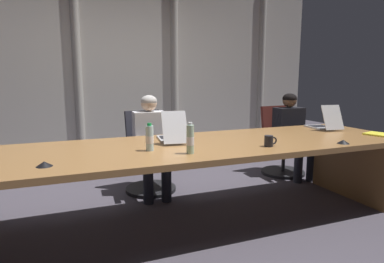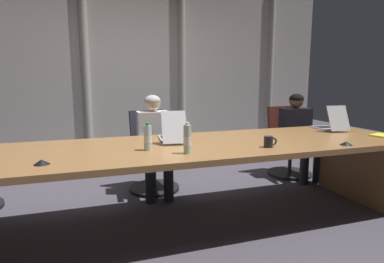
{
  "view_description": "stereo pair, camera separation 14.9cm",
  "coord_description": "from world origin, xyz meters",
  "px_view_note": "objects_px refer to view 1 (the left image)",
  "views": [
    {
      "loc": [
        -0.94,
        -2.7,
        1.34
      ],
      "look_at": [
        0.16,
        0.1,
        0.85
      ],
      "focal_mm": 30.69,
      "sensor_mm": 36.0,
      "label": 1
    },
    {
      "loc": [
        -0.8,
        -2.75,
        1.34
      ],
      "look_at": [
        0.16,
        0.1,
        0.85
      ],
      "focal_mm": 30.69,
      "sensor_mm": 36.0,
      "label": 2
    }
  ],
  "objects_px": {
    "office_chair_center": "(281,149)",
    "water_bottle_secondary": "(190,139)",
    "person_left_mid": "(151,139)",
    "laptop_left_mid": "(172,135)",
    "coffee_mug_near": "(269,141)",
    "laptop_center": "(324,124)",
    "conference_mic_middle": "(343,142)",
    "office_chair_left_mid": "(149,161)",
    "water_bottle_primary": "(150,138)",
    "person_center": "(292,130)",
    "conference_mic_left_side": "(44,164)",
    "spiral_notepad": "(382,135)"
  },
  "relations": [
    {
      "from": "laptop_center",
      "to": "coffee_mug_near",
      "type": "bearing_deg",
      "value": 124.29
    },
    {
      "from": "office_chair_center",
      "to": "spiral_notepad",
      "type": "distance_m",
      "value": 1.44
    },
    {
      "from": "coffee_mug_near",
      "to": "conference_mic_middle",
      "type": "relative_size",
      "value": 1.12
    },
    {
      "from": "laptop_center",
      "to": "water_bottle_secondary",
      "type": "xyz_separation_m",
      "value": [
        -1.92,
        -0.61,
        0.06
      ]
    },
    {
      "from": "office_chair_left_mid",
      "to": "spiral_notepad",
      "type": "distance_m",
      "value": 2.58
    },
    {
      "from": "office_chair_left_mid",
      "to": "water_bottle_primary",
      "type": "relative_size",
      "value": 4.15
    },
    {
      "from": "laptop_center",
      "to": "coffee_mug_near",
      "type": "xyz_separation_m",
      "value": [
        -1.18,
        -0.61,
        -0.01
      ]
    },
    {
      "from": "office_chair_left_mid",
      "to": "person_left_mid",
      "type": "distance_m",
      "value": 0.34
    },
    {
      "from": "laptop_left_mid",
      "to": "conference_mic_middle",
      "type": "bearing_deg",
      "value": -108.57
    },
    {
      "from": "person_center",
      "to": "spiral_notepad",
      "type": "relative_size",
      "value": 3.2
    },
    {
      "from": "laptop_center",
      "to": "person_center",
      "type": "relative_size",
      "value": 0.4
    },
    {
      "from": "water_bottle_primary",
      "to": "laptop_center",
      "type": "bearing_deg",
      "value": 10.15
    },
    {
      "from": "person_center",
      "to": "water_bottle_secondary",
      "type": "distance_m",
      "value": 2.34
    },
    {
      "from": "laptop_left_mid",
      "to": "water_bottle_secondary",
      "type": "bearing_deg",
      "value": -175.04
    },
    {
      "from": "laptop_left_mid",
      "to": "coffee_mug_near",
      "type": "bearing_deg",
      "value": -120.19
    },
    {
      "from": "laptop_left_mid",
      "to": "water_bottle_primary",
      "type": "height_order",
      "value": "laptop_left_mid"
    },
    {
      "from": "water_bottle_primary",
      "to": "conference_mic_left_side",
      "type": "bearing_deg",
      "value": -164.9
    },
    {
      "from": "water_bottle_primary",
      "to": "laptop_left_mid",
      "type": "bearing_deg",
      "value": 48.43
    },
    {
      "from": "office_chair_center",
      "to": "conference_mic_middle",
      "type": "height_order",
      "value": "office_chair_center"
    },
    {
      "from": "laptop_center",
      "to": "office_chair_left_mid",
      "type": "height_order",
      "value": "laptop_center"
    },
    {
      "from": "office_chair_center",
      "to": "conference_mic_middle",
      "type": "relative_size",
      "value": 8.6
    },
    {
      "from": "coffee_mug_near",
      "to": "conference_mic_left_side",
      "type": "distance_m",
      "value": 1.8
    },
    {
      "from": "coffee_mug_near",
      "to": "spiral_notepad",
      "type": "distance_m",
      "value": 1.42
    },
    {
      "from": "office_chair_center",
      "to": "conference_mic_middle",
      "type": "bearing_deg",
      "value": -22.46
    },
    {
      "from": "office_chair_left_mid",
      "to": "water_bottle_primary",
      "type": "distance_m",
      "value": 1.31
    },
    {
      "from": "water_bottle_secondary",
      "to": "spiral_notepad",
      "type": "xyz_separation_m",
      "value": [
        2.16,
        0.03,
        -0.11
      ]
    },
    {
      "from": "person_left_mid",
      "to": "water_bottle_secondary",
      "type": "bearing_deg",
      "value": 2.86
    },
    {
      "from": "water_bottle_secondary",
      "to": "person_center",
      "type": "bearing_deg",
      "value": 32.06
    },
    {
      "from": "person_center",
      "to": "conference_mic_left_side",
      "type": "relative_size",
      "value": 10.3
    },
    {
      "from": "laptop_left_mid",
      "to": "water_bottle_secondary",
      "type": "relative_size",
      "value": 2.03
    },
    {
      "from": "conference_mic_left_side",
      "to": "spiral_notepad",
      "type": "distance_m",
      "value": 3.22
    },
    {
      "from": "office_chair_center",
      "to": "person_left_mid",
      "type": "bearing_deg",
      "value": -90.13
    },
    {
      "from": "spiral_notepad",
      "to": "conference_mic_left_side",
      "type": "bearing_deg",
      "value": 163.93
    },
    {
      "from": "water_bottle_primary",
      "to": "spiral_notepad",
      "type": "distance_m",
      "value": 2.44
    },
    {
      "from": "coffee_mug_near",
      "to": "laptop_center",
      "type": "bearing_deg",
      "value": 27.33
    },
    {
      "from": "person_left_mid",
      "to": "conference_mic_left_side",
      "type": "xyz_separation_m",
      "value": [
        -1.06,
        -1.23,
        0.12
      ]
    },
    {
      "from": "laptop_center",
      "to": "spiral_notepad",
      "type": "distance_m",
      "value": 0.63
    },
    {
      "from": "office_chair_center",
      "to": "coffee_mug_near",
      "type": "bearing_deg",
      "value": -45.38
    },
    {
      "from": "office_chair_left_mid",
      "to": "water_bottle_primary",
      "type": "bearing_deg",
      "value": -20.46
    },
    {
      "from": "office_chair_left_mid",
      "to": "water_bottle_secondary",
      "type": "bearing_deg",
      "value": -7.42
    },
    {
      "from": "laptop_left_mid",
      "to": "water_bottle_primary",
      "type": "xyz_separation_m",
      "value": [
        -0.3,
        -0.34,
        0.05
      ]
    },
    {
      "from": "office_chair_left_mid",
      "to": "office_chair_center",
      "type": "xyz_separation_m",
      "value": [
        1.92,
        -0.0,
        -0.0
      ]
    },
    {
      "from": "office_chair_center",
      "to": "water_bottle_primary",
      "type": "height_order",
      "value": "water_bottle_primary"
    },
    {
      "from": "office_chair_center",
      "to": "water_bottle_secondary",
      "type": "height_order",
      "value": "water_bottle_secondary"
    },
    {
      "from": "person_center",
      "to": "water_bottle_secondary",
      "type": "bearing_deg",
      "value": -56.46
    },
    {
      "from": "office_chair_center",
      "to": "person_left_mid",
      "type": "height_order",
      "value": "person_left_mid"
    },
    {
      "from": "laptop_left_mid",
      "to": "coffee_mug_near",
      "type": "relative_size",
      "value": 4.11
    },
    {
      "from": "water_bottle_primary",
      "to": "spiral_notepad",
      "type": "height_order",
      "value": "water_bottle_primary"
    },
    {
      "from": "conference_mic_middle",
      "to": "spiral_notepad",
      "type": "distance_m",
      "value": 0.74
    },
    {
      "from": "water_bottle_secondary",
      "to": "conference_mic_left_side",
      "type": "xyz_separation_m",
      "value": [
        -1.06,
        0.01,
        -0.1
      ]
    }
  ]
}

